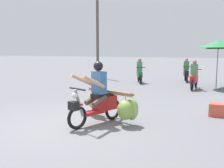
{
  "coord_description": "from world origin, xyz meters",
  "views": [
    {
      "loc": [
        3.46,
        -5.19,
        1.85
      ],
      "look_at": [
        0.6,
        1.44,
        0.9
      ],
      "focal_mm": 41.27,
      "sensor_mm": 36.0,
      "label": 1
    }
  ],
  "objects_px": {
    "motorbike_distant_ahead_right": "(194,78)",
    "utility_pole": "(98,40)",
    "motorbike_main_loaded": "(105,102)",
    "motorbike_distant_ahead_left": "(186,72)",
    "motorbike_distant_far_ahead": "(140,73)",
    "market_umbrella_near_shop": "(218,44)",
    "produce_crate": "(220,110)"
  },
  "relations": [
    {
      "from": "motorbike_distant_ahead_right",
      "to": "utility_pole",
      "type": "height_order",
      "value": "utility_pole"
    },
    {
      "from": "motorbike_main_loaded",
      "to": "motorbike_distant_ahead_left",
      "type": "distance_m",
      "value": 9.74
    },
    {
      "from": "motorbike_distant_ahead_left",
      "to": "motorbike_distant_far_ahead",
      "type": "bearing_deg",
      "value": -145.08
    },
    {
      "from": "motorbike_main_loaded",
      "to": "market_umbrella_near_shop",
      "type": "bearing_deg",
      "value": 71.73
    },
    {
      "from": "motorbike_distant_ahead_left",
      "to": "market_umbrella_near_shop",
      "type": "bearing_deg",
      "value": -52.19
    },
    {
      "from": "motorbike_distant_ahead_right",
      "to": "market_umbrella_near_shop",
      "type": "relative_size",
      "value": 0.7
    },
    {
      "from": "motorbike_main_loaded",
      "to": "utility_pole",
      "type": "height_order",
      "value": "utility_pole"
    },
    {
      "from": "motorbike_main_loaded",
      "to": "produce_crate",
      "type": "xyz_separation_m",
      "value": [
        2.71,
        1.83,
        -0.36
      ]
    },
    {
      "from": "market_umbrella_near_shop",
      "to": "produce_crate",
      "type": "relative_size",
      "value": 4.15
    },
    {
      "from": "motorbike_distant_ahead_left",
      "to": "market_umbrella_near_shop",
      "type": "distance_m",
      "value": 3.21
    },
    {
      "from": "motorbike_distant_ahead_left",
      "to": "utility_pole",
      "type": "distance_m",
      "value": 6.1
    },
    {
      "from": "motorbike_distant_ahead_left",
      "to": "motorbike_distant_far_ahead",
      "type": "xyz_separation_m",
      "value": [
        -2.35,
        -1.64,
        0.0
      ]
    },
    {
      "from": "motorbike_distant_ahead_right",
      "to": "market_umbrella_near_shop",
      "type": "distance_m",
      "value": 2.01
    },
    {
      "from": "motorbike_distant_ahead_left",
      "to": "utility_pole",
      "type": "xyz_separation_m",
      "value": [
        -5.77,
        -0.08,
        1.97
      ]
    },
    {
      "from": "utility_pole",
      "to": "motorbike_distant_ahead_left",
      "type": "bearing_deg",
      "value": 0.82
    },
    {
      "from": "motorbike_distant_ahead_right",
      "to": "market_umbrella_near_shop",
      "type": "bearing_deg",
      "value": 38.9
    },
    {
      "from": "motorbike_main_loaded",
      "to": "utility_pole",
      "type": "xyz_separation_m",
      "value": [
        -5.0,
        9.63,
        2.0
      ]
    },
    {
      "from": "motorbike_main_loaded",
      "to": "market_umbrella_near_shop",
      "type": "xyz_separation_m",
      "value": [
        2.48,
        7.51,
        1.6
      ]
    },
    {
      "from": "motorbike_distant_ahead_right",
      "to": "motorbike_distant_far_ahead",
      "type": "height_order",
      "value": "same"
    },
    {
      "from": "motorbike_main_loaded",
      "to": "motorbike_distant_ahead_right",
      "type": "xyz_separation_m",
      "value": [
        1.51,
        6.73,
        0.02
      ]
    },
    {
      "from": "motorbike_distant_ahead_right",
      "to": "utility_pole",
      "type": "distance_m",
      "value": 7.4
    },
    {
      "from": "motorbike_distant_far_ahead",
      "to": "produce_crate",
      "type": "height_order",
      "value": "motorbike_distant_far_ahead"
    },
    {
      "from": "market_umbrella_near_shop",
      "to": "produce_crate",
      "type": "bearing_deg",
      "value": -87.7
    },
    {
      "from": "market_umbrella_near_shop",
      "to": "utility_pole",
      "type": "xyz_separation_m",
      "value": [
        -7.48,
        2.13,
        0.4
      ]
    },
    {
      "from": "motorbike_distant_ahead_left",
      "to": "utility_pole",
      "type": "height_order",
      "value": "utility_pole"
    },
    {
      "from": "produce_crate",
      "to": "utility_pole",
      "type": "distance_m",
      "value": 11.22
    },
    {
      "from": "motorbike_distant_ahead_left",
      "to": "market_umbrella_near_shop",
      "type": "xyz_separation_m",
      "value": [
        1.71,
        -2.21,
        1.58
      ]
    },
    {
      "from": "motorbike_main_loaded",
      "to": "motorbike_distant_far_ahead",
      "type": "bearing_deg",
      "value": 101.12
    },
    {
      "from": "motorbike_distant_ahead_right",
      "to": "produce_crate",
      "type": "xyz_separation_m",
      "value": [
        1.19,
        -4.89,
        -0.39
      ]
    },
    {
      "from": "motorbike_distant_ahead_left",
      "to": "motorbike_distant_ahead_right",
      "type": "distance_m",
      "value": 3.08
    },
    {
      "from": "motorbike_distant_far_ahead",
      "to": "produce_crate",
      "type": "xyz_separation_m",
      "value": [
        4.29,
        -6.24,
        -0.39
      ]
    },
    {
      "from": "motorbike_main_loaded",
      "to": "produce_crate",
      "type": "bearing_deg",
      "value": 34.09
    }
  ]
}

